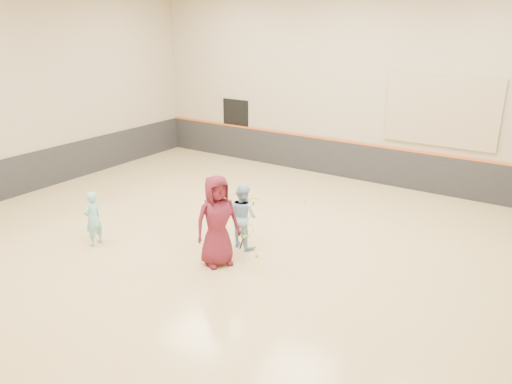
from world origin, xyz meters
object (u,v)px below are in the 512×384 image
Objects in this scene: spare_racket at (254,199)px; instructor at (243,216)px; young_man at (217,221)px; girl at (93,219)px.

instructor is at bearing -61.38° from spare_racket.
instructor is 2.04× the size of spare_racket.
instructor is 1.05m from young_man.
girl is at bearing 135.49° from young_man.
girl is 0.65× the size of young_man.
girl is 0.87× the size of instructor.
young_man reaches higher than instructor.
instructor is 3.12m from spare_racket.
spare_racket is at bearing 52.32° from young_man.
spare_racket is (1.49, 4.52, -0.61)m from girl.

